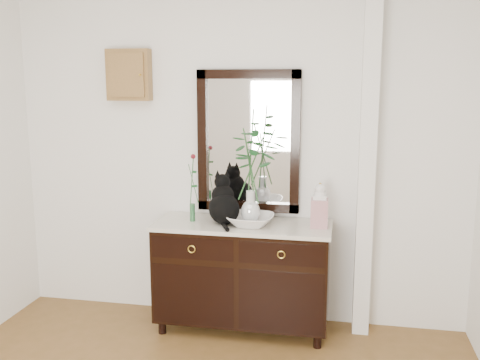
% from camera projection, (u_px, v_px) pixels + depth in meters
% --- Properties ---
extents(wall_back, '(3.60, 0.04, 2.70)m').
position_uv_depth(wall_back, '(236.00, 153.00, 4.19)').
color(wall_back, white).
rests_on(wall_back, ground).
extents(pilaster, '(0.12, 0.20, 2.70)m').
position_uv_depth(pilaster, '(367.00, 158.00, 3.92)').
color(pilaster, white).
rests_on(pilaster, ground).
extents(sideboard, '(1.33, 0.52, 0.82)m').
position_uv_depth(sideboard, '(242.00, 271.00, 4.09)').
color(sideboard, black).
rests_on(sideboard, ground).
extents(wall_mirror, '(0.80, 0.06, 1.10)m').
position_uv_depth(wall_mirror, '(248.00, 142.00, 4.14)').
color(wall_mirror, black).
rests_on(wall_mirror, wall_back).
extents(key_cabinet, '(0.35, 0.10, 0.40)m').
position_uv_depth(key_cabinet, '(129.00, 75.00, 4.20)').
color(key_cabinet, brown).
rests_on(key_cabinet, wall_back).
extents(cat, '(0.37, 0.40, 0.37)m').
position_uv_depth(cat, '(224.00, 199.00, 3.99)').
color(cat, black).
rests_on(cat, sideboard).
extents(lotus_bowl, '(0.36, 0.36, 0.08)m').
position_uv_depth(lotus_bowl, '(250.00, 220.00, 3.94)').
color(lotus_bowl, white).
rests_on(lotus_bowl, sideboard).
extents(vase_branches, '(0.52, 0.52, 0.85)m').
position_uv_depth(vase_branches, '(251.00, 166.00, 3.87)').
color(vase_branches, silver).
rests_on(vase_branches, lotus_bowl).
extents(bud_vase_rose, '(0.07, 0.07, 0.53)m').
position_uv_depth(bud_vase_rose, '(192.00, 187.00, 4.03)').
color(bud_vase_rose, '#2D6338').
rests_on(bud_vase_rose, sideboard).
extents(ginger_jar, '(0.13, 0.13, 0.33)m').
position_uv_depth(ginger_jar, '(320.00, 205.00, 3.89)').
color(ginger_jar, white).
rests_on(ginger_jar, sideboard).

